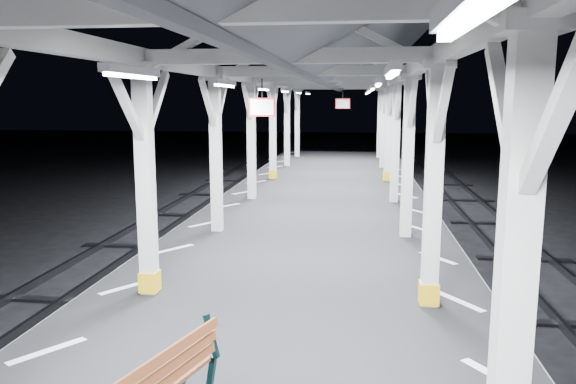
# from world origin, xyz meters

# --- Properties ---
(hazard_stripes_left) EXTENTS (1.00, 48.00, 0.01)m
(hazard_stripes_left) POSITION_xyz_m (-2.45, 0.00, 1.00)
(hazard_stripes_left) COLOR silver
(hazard_stripes_left) RESTS_ON platform
(hazard_stripes_right) EXTENTS (1.00, 48.00, 0.01)m
(hazard_stripes_right) POSITION_xyz_m (2.45, 0.00, 1.00)
(hazard_stripes_right) COLOR silver
(hazard_stripes_right) RESTS_ON platform
(canopy) EXTENTS (5.40, 49.00, 4.65)m
(canopy) POSITION_xyz_m (0.00, -0.02, 4.56)
(canopy) COLOR beige
(canopy) RESTS_ON platform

